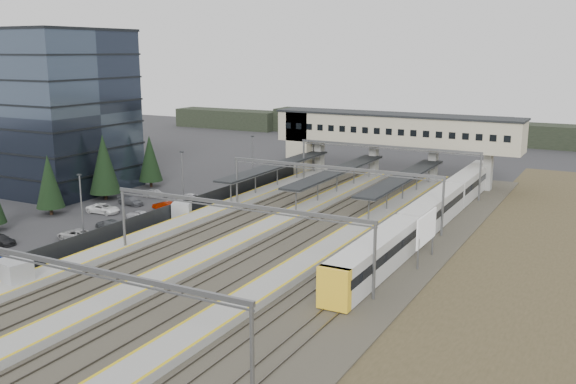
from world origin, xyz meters
The scene contains 15 objects.
ground centered at (0.00, 0.00, 0.00)m, with size 220.00×220.00×0.00m, color #2B2B2D.
office_building centered at (-36.00, 12.00, 12.19)m, with size 24.30×18.30×24.30m.
conifer_row centered at (-22.00, -3.86, 4.84)m, with size 4.42×49.82×9.50m.
car_park centered at (-12.99, -5.62, 0.61)m, with size 10.69×44.56×1.28m.
lampposts centered at (-8.00, 1.25, 4.34)m, with size 0.50×53.25×8.07m.
fence centered at (-6.50, 5.00, 1.00)m, with size 0.08×90.00×2.00m.
relay_cabin_near centered at (-3.86, -20.49, 1.31)m, with size 3.52×2.85×2.62m.
relay_cabin_far centered at (-5.66, 6.54, 1.04)m, with size 2.85×2.66×2.08m.
rail_corridor centered at (9.34, 5.00, 0.29)m, with size 34.00×90.00×0.92m.
canopies centered at (7.00, 27.00, 3.92)m, with size 23.10×30.00×3.28m.
footbridge centered at (7.70, 42.00, 7.93)m, with size 40.40×6.40×11.20m.
gantries centered at (12.00, 3.00, 6.00)m, with size 28.40×62.28×7.17m.
train centered at (24.00, 17.13, 2.03)m, with size 2.84×59.24×3.57m.
billboard centered at (27.04, 3.91, 3.53)m, with size 0.21×6.13×5.24m.
treeline_far centered at (23.81, 92.28, 2.95)m, with size 170.00×19.00×7.00m.
Camera 1 is at (44.08, -57.29, 21.17)m, focal length 40.00 mm.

